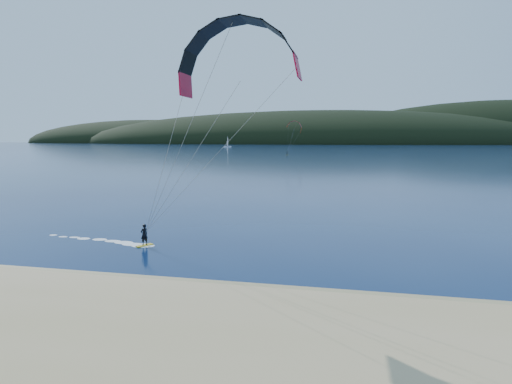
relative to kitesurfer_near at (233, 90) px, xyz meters
The scene contains 6 objects.
ground 14.18m from the kitesurfer_near, 118.09° to the right, with size 1800.00×1800.00×0.00m, color #08193E.
wet_sand 12.43m from the kitesurfer_near, 144.44° to the right, with size 220.00×2.50×0.10m.
headland 738.11m from the kitesurfer_near, 90.25° to the left, with size 1200.00×310.00×140.00m.
kitesurfer_near is the anchor object (origin of this frame).
kitesurfer_far 196.60m from the kitesurfer_near, 96.23° to the left, with size 9.06×7.82×16.85m.
sailboat 410.37m from the kitesurfer_near, 106.02° to the left, with size 7.67×5.19×10.74m.
Camera 1 is at (10.90, -18.57, 8.60)m, focal length 30.54 mm.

